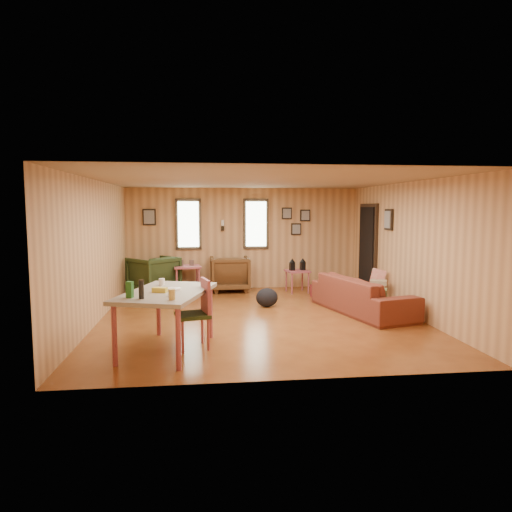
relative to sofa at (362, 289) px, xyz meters
The scene contains 11 objects.
room 1.94m from the sofa, behind, with size 5.54×6.04×2.44m.
sofa is the anchor object (origin of this frame).
recliner_brown 3.40m from the sofa, 132.55° to the left, with size 0.87×0.82×0.90m, color #503218.
recliner_green 4.70m from the sofa, 149.18° to the left, with size 0.90×0.85×0.93m, color #2C3B1B.
end_table 4.07m from the sofa, 143.73° to the left, with size 0.66×0.62×0.76m.
side_table 2.28m from the sofa, 109.86° to the left, with size 0.56×0.56×0.79m.
cooler 1.63m from the sofa, 104.28° to the left, with size 0.39×0.30×0.26m.
backpack 1.84m from the sofa, 157.87° to the left, with size 0.46×0.36×0.37m.
sofa_pillows 0.32m from the sofa, 11.51° to the left, with size 0.94×1.59×0.33m.
dining_table 3.92m from the sofa, 151.05° to the right, with size 1.39×1.82×1.06m.
dining_chair 3.49m from the sofa, 149.16° to the right, with size 0.52×0.52×0.96m.
Camera 1 is at (-0.97, -7.88, 1.93)m, focal length 32.00 mm.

